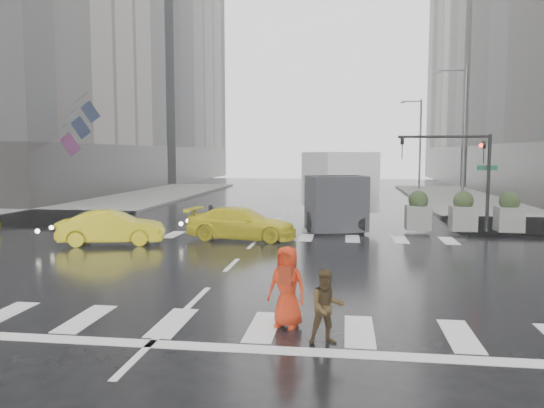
# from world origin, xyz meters

# --- Properties ---
(ground) EXTENTS (120.00, 120.00, 0.00)m
(ground) POSITION_xyz_m (0.00, 0.00, 0.00)
(ground) COLOR black
(ground) RESTS_ON ground
(sidewalk_nw) EXTENTS (35.00, 35.00, 0.15)m
(sidewalk_nw) POSITION_xyz_m (-19.50, 17.50, 0.07)
(sidewalk_nw) COLOR slate
(sidewalk_nw) RESTS_ON ground
(building_nw_far) EXTENTS (26.05, 26.05, 44.00)m
(building_nw_far) POSITION_xyz_m (-29.00, 56.00, 20.19)
(building_nw_far) COLOR slate
(building_nw_far) RESTS_ON ground
(road_markings) EXTENTS (18.00, 48.00, 0.01)m
(road_markings) POSITION_xyz_m (0.00, 0.00, 0.01)
(road_markings) COLOR silver
(road_markings) RESTS_ON ground
(traffic_signal_pole) EXTENTS (4.45, 0.42, 4.50)m
(traffic_signal_pole) POSITION_xyz_m (9.01, 8.01, 3.22)
(traffic_signal_pole) COLOR black
(traffic_signal_pole) RESTS_ON ground
(street_lamp_near) EXTENTS (2.15, 0.22, 9.00)m
(street_lamp_near) POSITION_xyz_m (10.87, 18.00, 4.95)
(street_lamp_near) COLOR #59595B
(street_lamp_near) RESTS_ON ground
(street_lamp_far) EXTENTS (2.15, 0.22, 9.00)m
(street_lamp_far) POSITION_xyz_m (10.87, 38.00, 4.95)
(street_lamp_far) COLOR #59595B
(street_lamp_far) RESTS_ON ground
(planter_west) EXTENTS (1.10, 1.10, 1.80)m
(planter_west) POSITION_xyz_m (7.00, 8.20, 0.98)
(planter_west) COLOR slate
(planter_west) RESTS_ON ground
(planter_mid) EXTENTS (1.10, 1.10, 1.80)m
(planter_mid) POSITION_xyz_m (9.00, 8.20, 0.98)
(planter_mid) COLOR slate
(planter_mid) RESTS_ON ground
(planter_east) EXTENTS (1.10, 1.10, 1.80)m
(planter_east) POSITION_xyz_m (11.00, 8.20, 0.98)
(planter_east) COLOR slate
(planter_east) RESTS_ON ground
(flag_cluster) EXTENTS (2.87, 3.06, 4.69)m
(flag_cluster) POSITION_xyz_m (-15.08, 18.50, 5.64)
(flag_cluster) COLOR #59595B
(flag_cluster) RESTS_ON ground
(pedestrian_brown) EXTENTS (0.83, 0.72, 1.45)m
(pedestrian_brown) POSITION_xyz_m (3.35, -6.80, 0.72)
(pedestrian_brown) COLOR #443218
(pedestrian_brown) RESTS_ON ground
(pedestrian_orange) EXTENTS (0.97, 0.78, 1.72)m
(pedestrian_orange) POSITION_xyz_m (2.49, -5.91, 0.87)
(pedestrian_orange) COLOR red
(pedestrian_orange) RESTS_ON ground
(pedestrian_far_a) EXTENTS (0.92, 0.62, 1.49)m
(pedestrian_far_a) POSITION_xyz_m (-1.97, 5.00, 0.74)
(pedestrian_far_a) COLOR black
(pedestrian_far_a) RESTS_ON ground
(pedestrian_far_b) EXTENTS (1.19, 0.81, 1.69)m
(pedestrian_far_b) POSITION_xyz_m (3.03, 8.93, 0.84)
(pedestrian_far_b) COLOR black
(pedestrian_far_b) RESTS_ON ground
(taxi_mid) EXTENTS (4.34, 2.40, 1.36)m
(taxi_mid) POSITION_xyz_m (-5.63, 3.25, 0.68)
(taxi_mid) COLOR yellow
(taxi_mid) RESTS_ON ground
(taxi_rear) EXTENTS (4.30, 2.29, 1.36)m
(taxi_rear) POSITION_xyz_m (-0.69, 5.20, 0.68)
(taxi_rear) COLOR yellow
(taxi_rear) RESTS_ON ground
(box_truck) EXTENTS (2.63, 7.00, 3.72)m
(box_truck) POSITION_xyz_m (3.26, 10.24, 1.99)
(box_truck) COLOR silver
(box_truck) RESTS_ON ground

